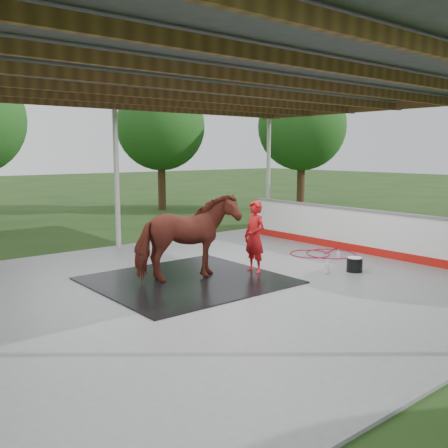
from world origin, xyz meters
TOP-DOWN VIEW (x-y plane):
  - ground at (0.00, 0.00)m, footprint 100.00×100.00m
  - concrete_slab at (0.00, 0.00)m, footprint 12.00×10.00m
  - pavilion_structure at (0.00, -0.00)m, footprint 12.60×10.60m
  - dasher_board at (4.60, 0.00)m, footprint 0.16×8.00m
  - tree_belt at (0.30, 0.90)m, footprint 28.00×28.00m
  - rubber_mat at (-0.58, 0.58)m, footprint 3.63×3.40m
  - horse at (-0.58, 0.58)m, footprint 2.22×1.34m
  - handler at (0.98, 0.25)m, footprint 0.39×0.58m
  - wash_bucket at (2.73, -1.10)m, footprint 0.35×0.35m
  - soap_bottle_a at (2.10, -0.84)m, footprint 0.17×0.17m
  - soap_bottle_b at (3.59, 0.02)m, footprint 0.13×0.13m
  - hose_coil at (3.66, 0.57)m, footprint 2.27×1.48m

SIDE VIEW (x-z plane):
  - ground at x=0.00m, z-range 0.00..0.00m
  - concrete_slab at x=0.00m, z-range 0.00..0.05m
  - hose_coil at x=3.66m, z-range 0.05..0.07m
  - rubber_mat at x=-0.58m, z-range 0.05..0.08m
  - soap_bottle_b at x=3.59m, z-range 0.05..0.26m
  - soap_bottle_a at x=2.10m, z-range 0.05..0.37m
  - wash_bucket at x=2.73m, z-range 0.05..0.37m
  - dasher_board at x=4.60m, z-range 0.02..1.17m
  - handler at x=0.98m, z-range 0.05..1.62m
  - horse at x=-0.58m, z-range 0.08..1.83m
  - tree_belt at x=0.30m, z-range 0.89..6.69m
  - pavilion_structure at x=0.00m, z-range 1.94..5.99m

